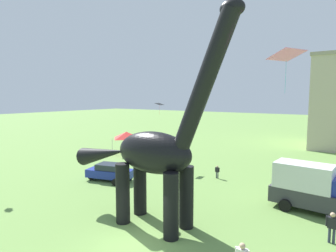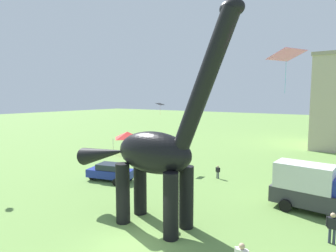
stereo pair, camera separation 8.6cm
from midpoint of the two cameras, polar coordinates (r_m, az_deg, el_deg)
The scene contains 10 objects.
ground_plane at distance 15.98m, azimuth -7.18°, elevation -22.88°, with size 240.00×240.00×0.00m, color #6B9347.
dinosaur_sculpture at distance 16.62m, azimuth -2.93°, elevation -5.37°, with size 11.72×2.48×12.26m.
parked_sedan_left at distance 26.73m, azimuth -11.51°, elevation -9.08°, with size 4.52×2.81×1.55m.
parked_box_truck at distance 21.51m, azimuth 27.77°, elevation -11.06°, with size 5.75×2.54×3.20m.
person_near_flyer at distance 27.19m, azimuth 10.19°, elevation -8.92°, with size 0.46×0.20×1.23m.
person_far_spectator at distance 25.06m, azimuth 22.15°, elevation -10.23°, with size 0.55×0.24×1.47m.
person_photographer at distance 17.80m, azimuth 30.59°, elevation -16.95°, with size 0.63×0.28×1.68m.
festival_canopy_tent at distance 38.16m, azimuth -8.20°, elevation -1.82°, with size 3.15×3.15×3.00m.
kite_mid_right at distance 31.42m, azimuth -1.54°, elevation 4.47°, with size 0.79×1.05×1.27m.
kite_mid_left at distance 14.52m, azimuth 23.10°, elevation 13.14°, with size 1.69×1.89×1.99m.
Camera 2 is at (9.41, -10.37, 7.71)m, focal length 29.98 mm.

